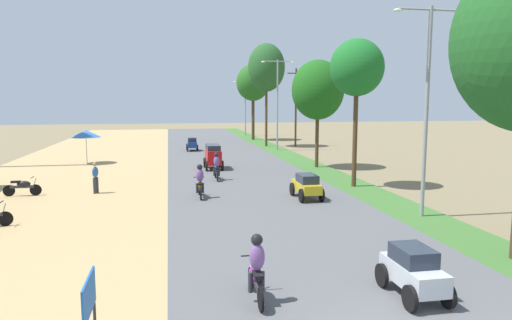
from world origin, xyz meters
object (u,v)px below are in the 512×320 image
car_van_red (213,155)px  pedestrian_on_shoulder (95,176)px  car_hatchback_blue (192,144)px  motorbike_foreground_rider (256,269)px  streetlamp_far (245,104)px  motorbike_ahead_second (200,182)px  median_tree_second (357,68)px  median_tree_third (318,90)px  street_signboard (89,301)px  utility_pole_near (296,106)px  parked_motorbike_fourth (23,186)px  streetlamp_near (427,99)px  median_tree_fifth (253,83)px  car_hatchback_silver (413,270)px  motorbike_ahead_third (216,167)px  median_tree_fourth (266,68)px  vendor_umbrella (86,134)px  car_sedan_yellow (307,185)px  streetlamp_mid (277,99)px

car_van_red → pedestrian_on_shoulder: bearing=-132.9°
car_hatchback_blue → motorbike_foreground_rider: size_ratio=1.11×
streetlamp_far → motorbike_ahead_second: size_ratio=4.09×
median_tree_second → streetlamp_far: bearing=89.7°
median_tree_third → streetlamp_far: bearing=90.2°
street_signboard → utility_pole_near: bearing=69.0°
street_signboard → motorbike_ahead_second: motorbike_ahead_second is taller
pedestrian_on_shoulder → car_hatchback_blue: pedestrian_on_shoulder is taller
parked_motorbike_fourth → motorbike_foreground_rider: (9.15, -14.11, 0.30)m
pedestrian_on_shoulder → car_van_red: car_van_red is taller
streetlamp_near → streetlamp_far: bearing=90.0°
parked_motorbike_fourth → motorbike_ahead_second: (8.63, -2.13, 0.30)m
median_tree_fifth → car_hatchback_silver: median_tree_fifth is taller
median_tree_fifth → motorbike_foreground_rider: bearing=-100.3°
car_hatchback_silver → motorbike_ahead_third: bearing=99.7°
streetlamp_far → car_hatchback_silver: streetlamp_far is taller
pedestrian_on_shoulder → utility_pole_near: utility_pole_near is taller
parked_motorbike_fourth → motorbike_ahead_second: motorbike_ahead_second is taller
median_tree_third → utility_pole_near: utility_pole_near is taller
car_van_red → car_hatchback_blue: size_ratio=1.20×
median_tree_third → car_hatchback_silver: 22.43m
median_tree_second → median_tree_fourth: median_tree_fourth is taller
vendor_umbrella → car_van_red: size_ratio=1.05×
motorbike_ahead_second → car_van_red: bearing=80.6°
streetlamp_far → car_van_red: streetlamp_far is taller
car_van_red → car_hatchback_blue: bearing=94.1°
vendor_umbrella → car_sedan_yellow: size_ratio=1.12×
median_tree_second → motorbike_ahead_second: (-8.58, -1.51, -5.63)m
car_hatchback_blue → motorbike_foreground_rider: bearing=-90.3°
pedestrian_on_shoulder → car_hatchback_silver: 17.38m
parked_motorbike_fourth → median_tree_third: median_tree_third is taller
streetlamp_near → streetlamp_far: size_ratio=1.14×
streetlamp_near → car_hatchback_blue: streetlamp_near is taller
street_signboard → car_sedan_yellow: bearing=57.4°
car_van_red → streetlamp_mid: bearing=57.5°
car_sedan_yellow → motorbike_ahead_second: motorbike_ahead_second is taller
streetlamp_far → motorbike_foreground_rider: streetlamp_far is taller
street_signboard → streetlamp_far: (11.70, 52.89, 3.22)m
median_tree_third → motorbike_ahead_third: 9.78m
median_tree_second → motorbike_ahead_second: size_ratio=4.45×
street_signboard → pedestrian_on_shoulder: 15.96m
median_tree_fifth → motorbike_ahead_second: (-8.55, -32.36, -5.96)m
pedestrian_on_shoulder → car_hatchback_silver: bearing=-57.1°
pedestrian_on_shoulder → median_tree_second: 14.83m
vendor_umbrella → street_signboard: bearing=-80.6°
streetlamp_mid → streetlamp_far: size_ratio=1.15×
street_signboard → car_van_red: (4.49, 23.01, -0.08)m
street_signboard → motorbike_foreground_rider: (3.47, 1.69, -0.25)m
car_hatchback_blue → utility_pole_near: bearing=14.8°
streetlamp_mid → car_sedan_yellow: (-3.71, -21.84, -4.17)m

